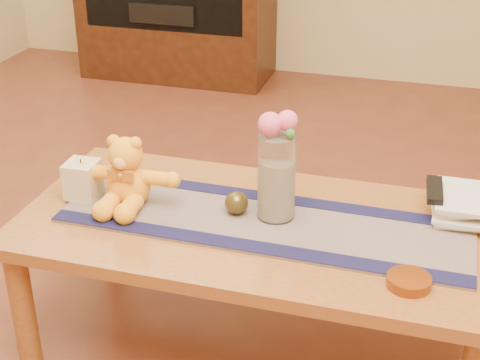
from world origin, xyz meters
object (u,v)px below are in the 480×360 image
(bronze_ball, at_px, (236,203))
(book_bottom, at_px, (431,210))
(teddy_bear, at_px, (127,171))
(pillar_candle, at_px, (83,179))
(amber_dish, at_px, (409,281))
(tv_remote, at_px, (435,190))
(glass_vase, at_px, (277,177))

(bronze_ball, xyz_separation_m, book_bottom, (0.56, 0.18, -0.03))
(teddy_bear, height_order, bronze_ball, teddy_bear)
(teddy_bear, relative_size, bronze_ball, 4.38)
(pillar_candle, distance_m, amber_dish, 1.03)
(teddy_bear, height_order, book_bottom, teddy_bear)
(tv_remote, xyz_separation_m, amber_dish, (-0.04, -0.39, -0.07))
(tv_remote, bearing_deg, book_bottom, 90.00)
(pillar_candle, height_order, amber_dish, pillar_candle)
(glass_vase, xyz_separation_m, bronze_ball, (-0.12, -0.02, -0.09))
(teddy_bear, xyz_separation_m, bronze_ball, (0.34, 0.02, -0.07))
(book_bottom, bearing_deg, bronze_ball, -168.93)
(teddy_bear, bearing_deg, pillar_candle, 179.05)
(book_bottom, xyz_separation_m, tv_remote, (0.00, -0.01, 0.07))
(teddy_bear, height_order, pillar_candle, teddy_bear)
(book_bottom, relative_size, tv_remote, 1.39)
(teddy_bear, relative_size, glass_vase, 1.18)
(book_bottom, bearing_deg, glass_vase, -166.52)
(teddy_bear, height_order, glass_vase, glass_vase)
(amber_dish, bearing_deg, tv_remote, 84.40)
(bronze_ball, distance_m, book_bottom, 0.59)
(tv_remote, distance_m, amber_dish, 0.40)
(book_bottom, bearing_deg, pillar_candle, -175.38)
(teddy_bear, distance_m, amber_dish, 0.89)
(teddy_bear, relative_size, book_bottom, 1.38)
(book_bottom, height_order, tv_remote, tv_remote)
(pillar_candle, relative_size, glass_vase, 0.44)
(pillar_candle, height_order, tv_remote, pillar_candle)
(glass_vase, bearing_deg, bronze_ball, -172.11)
(glass_vase, height_order, amber_dish, glass_vase)
(tv_remote, bearing_deg, amber_dish, -99.09)
(teddy_bear, bearing_deg, bronze_ball, 1.32)
(glass_vase, relative_size, amber_dish, 2.30)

